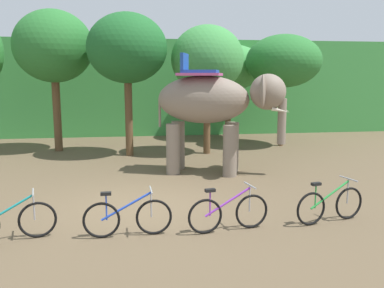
# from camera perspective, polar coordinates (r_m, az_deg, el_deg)

# --- Properties ---
(ground_plane) EXTENTS (80.00, 80.00, 0.00)m
(ground_plane) POSITION_cam_1_polar(r_m,az_deg,el_deg) (9.92, -7.72, -8.58)
(ground_plane) COLOR brown
(foliage_hedge) EXTENTS (36.00, 6.00, 4.96)m
(foliage_hedge) POSITION_cam_1_polar(r_m,az_deg,el_deg) (24.07, -8.27, 7.96)
(foliage_hedge) COLOR #3D8E42
(foliage_hedge) RESTS_ON ground
(tree_left) EXTENTS (3.15, 3.15, 5.72)m
(tree_left) POSITION_cam_1_polar(r_m,az_deg,el_deg) (17.64, -18.92, 12.80)
(tree_left) COLOR brown
(tree_left) RESTS_ON ground
(tree_far_right) EXTENTS (3.03, 3.03, 5.45)m
(tree_far_right) POSITION_cam_1_polar(r_m,az_deg,el_deg) (15.88, -9.12, 13.10)
(tree_far_right) COLOR brown
(tree_far_right) RESTS_ON ground
(tree_right) EXTENTS (2.83, 2.83, 5.05)m
(tree_right) POSITION_cam_1_polar(r_m,az_deg,el_deg) (16.12, 2.17, 11.76)
(tree_right) COLOR brown
(tree_right) RESTS_ON ground
(tree_center) EXTENTS (3.50, 3.50, 4.64)m
(tree_center) POSITION_cam_1_polar(r_m,az_deg,el_deg) (20.29, 5.18, 10.65)
(tree_center) COLOR brown
(tree_center) RESTS_ON ground
(tree_far_left) EXTENTS (3.27, 3.27, 4.88)m
(tree_far_left) POSITION_cam_1_polar(r_m,az_deg,el_deg) (18.39, 12.75, 11.28)
(tree_far_left) COLOR brown
(tree_far_left) RESTS_ON ground
(elephant) EXTENTS (4.23, 2.71, 3.78)m
(elephant) POSITION_cam_1_polar(r_m,az_deg,el_deg) (12.81, 3.09, 5.61)
(elephant) COLOR gray
(elephant) RESTS_ON ground
(bike_teal) EXTENTS (1.68, 0.57, 0.92)m
(bike_teal) POSITION_cam_1_polar(r_m,az_deg,el_deg) (8.41, -24.41, -9.92)
(bike_teal) COLOR black
(bike_teal) RESTS_ON ground
(bike_blue) EXTENTS (1.71, 0.52, 0.92)m
(bike_blue) POSITION_cam_1_polar(r_m,az_deg,el_deg) (8.00, -9.04, -10.13)
(bike_blue) COLOR black
(bike_blue) RESTS_ON ground
(bike_purple) EXTENTS (1.70, 0.52, 0.92)m
(bike_purple) POSITION_cam_1_polar(r_m,az_deg,el_deg) (8.20, 5.18, -9.57)
(bike_purple) COLOR black
(bike_purple) RESTS_ON ground
(bike_green) EXTENTS (1.67, 0.59, 0.92)m
(bike_green) POSITION_cam_1_polar(r_m,az_deg,el_deg) (9.12, 18.88, -8.08)
(bike_green) COLOR black
(bike_green) RESTS_ON ground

